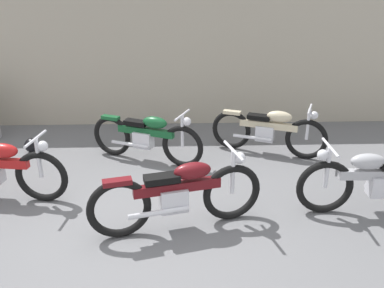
{
  "coord_description": "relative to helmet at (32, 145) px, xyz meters",
  "views": [
    {
      "loc": [
        0.43,
        -4.07,
        2.83
      ],
      "look_at": [
        0.61,
        1.46,
        0.55
      ],
      "focal_mm": 37.32,
      "sensor_mm": 36.0,
      "label": 1
    }
  ],
  "objects": [
    {
      "name": "motorcycle_cream",
      "position": [
        4.14,
        -0.19,
        0.3
      ],
      "size": [
        1.89,
        0.94,
        0.9
      ],
      "rotation": [
        0.0,
        0.0,
        -0.39
      ],
      "color": "black",
      "rests_on": "ground_plane"
    },
    {
      "name": "motorcycle_silver",
      "position": [
        5.12,
        -2.14,
        0.32
      ],
      "size": [
        2.1,
        0.58,
        0.94
      ],
      "rotation": [
        0.0,
        0.0,
        3.12
      ],
      "color": "black",
      "rests_on": "ground_plane"
    },
    {
      "name": "building_wall",
      "position": [
        2.18,
        1.58,
        1.17
      ],
      "size": [
        18.0,
        0.3,
        2.6
      ],
      "primitive_type": "cube",
      "color": "#B2A893",
      "rests_on": "ground_plane"
    },
    {
      "name": "motorcycle_maroon",
      "position": [
        2.59,
        -2.41,
        0.33
      ],
      "size": [
        2.1,
        0.77,
        0.96
      ],
      "rotation": [
        0.0,
        0.0,
        0.25
      ],
      "color": "black",
      "rests_on": "ground_plane"
    },
    {
      "name": "ground_plane",
      "position": [
        2.18,
        -2.51,
        -0.13
      ],
      "size": [
        40.0,
        40.0,
        0.0
      ],
      "primitive_type": "plane",
      "color": "slate"
    },
    {
      "name": "motorcycle_green",
      "position": [
        2.06,
        -0.44,
        0.3
      ],
      "size": [
        1.89,
        0.96,
        0.9
      ],
      "rotation": [
        0.0,
        0.0,
        -0.4
      ],
      "color": "black",
      "rests_on": "ground_plane"
    },
    {
      "name": "helmet",
      "position": [
        0.0,
        0.0,
        0.0
      ],
      "size": [
        0.26,
        0.26,
        0.26
      ],
      "primitive_type": "sphere",
      "color": "black",
      "rests_on": "ground_plane"
    }
  ]
}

